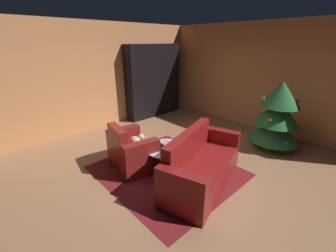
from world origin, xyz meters
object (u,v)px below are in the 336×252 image
object	(u,v)px
armchair_red	(131,151)
bottle_on_table	(176,146)
couch_red	(201,166)
bookshelf_unit	(157,81)
decorated_tree	(277,115)
book_stack_on_table	(166,145)
coffee_table	(167,149)

from	to	relation	value
armchair_red	bottle_on_table	xyz separation A→B (m)	(0.74, 0.45, 0.23)
couch_red	bookshelf_unit	bearing A→B (deg)	150.47
bookshelf_unit	bottle_on_table	bearing A→B (deg)	-35.11
bookshelf_unit	decorated_tree	size ratio (longest dim) A/B	1.46
couch_red	decorated_tree	distance (m)	2.28
couch_red	book_stack_on_table	size ratio (longest dim) A/B	8.96
armchair_red	book_stack_on_table	size ratio (longest dim) A/B	4.84
bookshelf_unit	armchair_red	bearing A→B (deg)	-49.21
bottle_on_table	couch_red	bearing A→B (deg)	12.88
couch_red	bottle_on_table	xyz separation A→B (m)	(-0.49, -0.11, 0.23)
book_stack_on_table	decorated_tree	bearing A→B (deg)	67.78
bookshelf_unit	couch_red	size ratio (longest dim) A/B	1.10
armchair_red	decorated_tree	distance (m)	3.18
coffee_table	book_stack_on_table	size ratio (longest dim) A/B	3.60
armchair_red	coffee_table	bearing A→B (deg)	40.29
armchair_red	coffee_table	xyz separation A→B (m)	(0.52, 0.44, 0.09)
bottle_on_table	decorated_tree	world-z (taller)	decorated_tree
couch_red	bottle_on_table	size ratio (longest dim) A/B	7.11
book_stack_on_table	bottle_on_table	xyz separation A→B (m)	(0.21, 0.05, 0.04)
armchair_red	couch_red	xyz separation A→B (m)	(1.23, 0.56, -0.00)
bookshelf_unit	couch_red	distance (m)	3.92
coffee_table	bottle_on_table	bearing A→B (deg)	2.79
armchair_red	decorated_tree	world-z (taller)	decorated_tree
book_stack_on_table	bookshelf_unit	bearing A→B (deg)	142.20
couch_red	decorated_tree	bearing A→B (deg)	83.01
bottle_on_table	decorated_tree	distance (m)	2.46
armchair_red	bookshelf_unit	bearing A→B (deg)	130.79
bottle_on_table	decorated_tree	xyz separation A→B (m)	(0.76, 2.32, 0.23)
coffee_table	bottle_on_table	world-z (taller)	bottle_on_table
bookshelf_unit	book_stack_on_table	size ratio (longest dim) A/B	9.85
bookshelf_unit	couch_red	world-z (taller)	bookshelf_unit
book_stack_on_table	decorated_tree	world-z (taller)	decorated_tree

